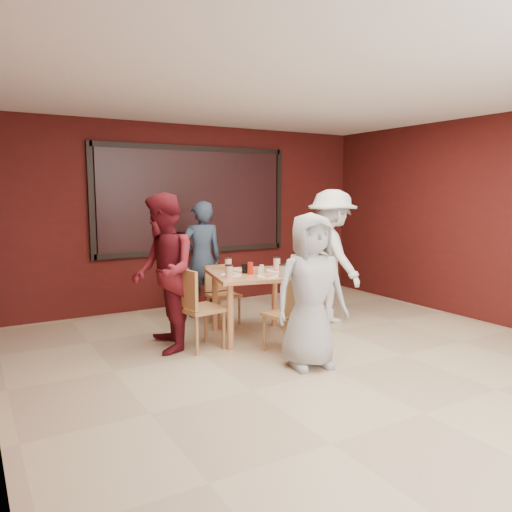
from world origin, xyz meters
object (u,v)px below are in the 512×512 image
chair_front (291,310)px  diner_front (311,291)px  chair_right (308,294)px  diner_back (202,259)px  dining_table (254,281)px  diner_left (163,273)px  diner_right (331,256)px  chair_left (195,304)px  chair_back (221,291)px

chair_front → diner_front: bearing=-97.3°
chair_right → diner_back: 1.64m
dining_table → diner_left: (-1.13, 0.07, 0.19)m
diner_right → chair_right: bearing=115.9°
dining_table → diner_back: 1.28m
dining_table → chair_front: (0.03, -0.75, -0.21)m
dining_table → diner_right: 1.32m
chair_front → diner_back: size_ratio=0.52×
dining_table → chair_left: 0.85m
chair_back → chair_front: bearing=-87.2°
chair_left → diner_front: bearing=-53.5°
chair_right → diner_left: 1.97m
dining_table → diner_back: (-0.13, 1.27, 0.13)m
diner_back → dining_table: bearing=102.1°
chair_back → chair_right: size_ratio=0.97×
dining_table → chair_back: bearing=93.5°
chair_left → chair_back: bearing=49.6°
chair_back → diner_back: size_ratio=0.48×
chair_front → chair_back: bearing=92.8°
diner_front → diner_left: 1.68m
chair_front → diner_back: diner_back is taller
chair_back → diner_front: 2.03m
diner_front → diner_back: size_ratio=0.96×
chair_left → diner_right: (2.13, 0.24, 0.38)m
chair_back → diner_right: diner_right is taller
diner_left → chair_back: bearing=137.2°
chair_right → chair_back: bearing=134.3°
chair_left → chair_right: bearing=2.2°
chair_front → chair_right: chair_front is taller
chair_right → diner_right: diner_right is taller
chair_right → diner_front: size_ratio=0.51×
chair_front → diner_back: (-0.15, 2.02, 0.34)m
chair_left → diner_front: size_ratio=0.59×
chair_front → diner_right: 1.60m
chair_back → diner_right: 1.58m
chair_front → diner_left: bearing=144.6°
diner_right → diner_back: bearing=58.3°
chair_front → chair_right: size_ratio=1.06×
chair_left → diner_back: bearing=63.0°
chair_back → chair_right: chair_right is taller
diner_left → dining_table: bearing=99.3°
diner_front → chair_left: bearing=137.2°
diner_back → diner_right: size_ratio=0.91×
dining_table → chair_left: size_ratio=1.30×
chair_left → diner_left: bearing=149.3°
diner_left → chair_left: bearing=72.3°
diner_left → diner_right: diner_right is taller
chair_back → chair_right: bearing=-45.7°
chair_right → diner_left: bearing=176.5°
diner_right → dining_table: bearing=102.7°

